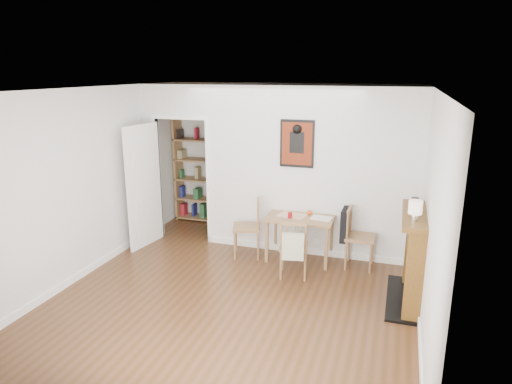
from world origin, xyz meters
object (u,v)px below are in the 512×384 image
(chair_left, at_px, (247,228))
(notebook, at_px, (322,218))
(mantel_lamp, at_px, (415,208))
(bookshelf, at_px, (197,170))
(red_glass, at_px, (290,215))
(chair_right, at_px, (359,237))
(fireplace, at_px, (415,255))
(ceramic_jar_a, at_px, (415,207))
(dining_table, at_px, (300,222))
(chair_front, at_px, (294,247))
(ceramic_jar_b, at_px, (415,202))
(orange_fruit, at_px, (309,212))

(chair_left, distance_m, notebook, 1.16)
(mantel_lamp, bearing_deg, bookshelf, 147.29)
(red_glass, bearing_deg, notebook, 13.80)
(chair_right, height_order, notebook, chair_right)
(fireplace, distance_m, red_glass, 1.91)
(chair_right, height_order, bookshelf, bookshelf)
(chair_left, bearing_deg, ceramic_jar_a, -16.02)
(red_glass, distance_m, notebook, 0.47)
(chair_left, xyz_separation_m, bookshelf, (-1.48, 1.42, 0.53))
(dining_table, relative_size, mantel_lamp, 4.18)
(red_glass, height_order, ceramic_jar_a, ceramic_jar_a)
(fireplace, xyz_separation_m, red_glass, (-1.76, 0.74, 0.11))
(mantel_lamp, bearing_deg, notebook, 136.59)
(dining_table, height_order, chair_front, chair_front)
(notebook, bearing_deg, ceramic_jar_b, -23.48)
(bookshelf, xyz_separation_m, fireplace, (3.92, -2.15, -0.37))
(orange_fruit, bearing_deg, fireplace, -33.04)
(chair_right, bearing_deg, fireplace, -48.17)
(chair_left, distance_m, red_glass, 0.73)
(chair_front, bearing_deg, ceramic_jar_a, -7.38)
(chair_right, relative_size, red_glass, 10.35)
(bookshelf, xyz_separation_m, mantel_lamp, (3.86, -2.48, 0.32))
(chair_right, bearing_deg, orange_fruit, 168.81)
(chair_right, relative_size, mantel_lamp, 3.76)
(dining_table, height_order, orange_fruit, orange_fruit)
(chair_left, bearing_deg, ceramic_jar_b, -10.06)
(red_glass, height_order, notebook, red_glass)
(orange_fruit, xyz_separation_m, notebook, (0.21, -0.14, -0.03))
(orange_fruit, bearing_deg, ceramic_jar_b, -24.88)
(orange_fruit, bearing_deg, ceramic_jar_a, -32.76)
(chair_front, distance_m, ceramic_jar_a, 1.73)
(bookshelf, bearing_deg, chair_front, -39.25)
(chair_left, relative_size, ceramic_jar_a, 7.34)
(dining_table, bearing_deg, bookshelf, 150.41)
(bookshelf, bearing_deg, ceramic_jar_a, -28.58)
(red_glass, distance_m, mantel_lamp, 2.09)
(fireplace, relative_size, mantel_lamp, 5.19)
(fireplace, distance_m, ceramic_jar_a, 0.61)
(chair_right, relative_size, notebook, 2.97)
(red_glass, xyz_separation_m, orange_fruit, (0.24, 0.25, -0.01))
(red_glass, xyz_separation_m, ceramic_jar_a, (1.71, -0.70, 0.49))
(notebook, bearing_deg, chair_front, -114.27)
(chair_right, xyz_separation_m, bookshelf, (-3.17, 1.31, 0.52))
(chair_left, relative_size, mantel_lamp, 3.81)
(mantel_lamp, bearing_deg, ceramic_jar_b, 88.85)
(dining_table, distance_m, ceramic_jar_a, 1.87)
(bookshelf, distance_m, red_glass, 2.59)
(notebook, xyz_separation_m, ceramic_jar_a, (1.25, -0.81, 0.53))
(ceramic_jar_a, bearing_deg, red_glass, 157.81)
(chair_left, relative_size, bookshelf, 0.46)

